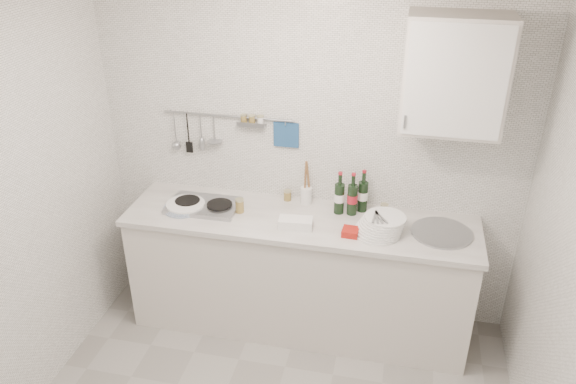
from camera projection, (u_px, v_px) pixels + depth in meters
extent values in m
plane|color=silver|center=(249.00, 7.00, 2.18)|extent=(3.00, 3.00, 0.00)
cube|color=silver|center=(309.00, 157.00, 3.97)|extent=(3.00, 0.02, 2.50)
cube|color=beige|center=(299.00, 275.00, 4.09)|extent=(2.40, 0.60, 0.88)
cube|color=silver|center=(300.00, 221.00, 3.87)|extent=(2.44, 0.64, 0.04)
cube|color=black|center=(299.00, 315.00, 4.29)|extent=(2.34, 0.52, 0.10)
cube|color=#93969B|center=(204.00, 206.00, 3.99)|extent=(0.50, 0.32, 0.03)
cylinder|color=black|center=(187.00, 201.00, 4.00)|extent=(0.18, 0.18, 0.01)
cylinder|color=black|center=(219.00, 205.00, 3.96)|extent=(0.18, 0.18, 0.01)
cylinder|color=#93969B|center=(442.00, 233.00, 3.68)|extent=(0.40, 0.40, 0.02)
cylinder|color=#93969B|center=(441.00, 240.00, 3.71)|extent=(0.34, 0.34, 0.10)
cylinder|color=#93969B|center=(228.00, 116.00, 3.93)|extent=(0.95, 0.02, 0.02)
cube|color=navy|center=(286.00, 135.00, 3.91)|extent=(0.18, 0.02, 0.18)
cube|color=beige|center=(455.00, 74.00, 3.32)|extent=(0.60, 0.35, 0.70)
cube|color=white|center=(456.00, 83.00, 3.17)|extent=(0.56, 0.01, 0.66)
cylinder|color=#93969B|center=(405.00, 122.00, 3.32)|extent=(0.01, 0.01, 0.08)
cylinder|color=#436699|center=(184.00, 208.00, 3.98)|extent=(0.29, 0.29, 0.01)
cylinder|color=#436699|center=(185.00, 206.00, 3.97)|extent=(0.28, 0.28, 0.01)
cylinder|color=#436699|center=(185.00, 204.00, 3.97)|extent=(0.27, 0.27, 0.01)
cylinder|color=white|center=(377.00, 232.00, 3.68)|extent=(0.31, 0.31, 0.01)
cylinder|color=white|center=(378.00, 230.00, 3.68)|extent=(0.31, 0.31, 0.01)
cylinder|color=white|center=(379.00, 228.00, 3.68)|extent=(0.30, 0.30, 0.01)
cylinder|color=white|center=(380.00, 226.00, 3.67)|extent=(0.30, 0.30, 0.01)
cylinder|color=white|center=(382.00, 224.00, 3.67)|extent=(0.29, 0.29, 0.01)
cylinder|color=white|center=(383.00, 222.00, 3.66)|extent=(0.28, 0.28, 0.01)
cylinder|color=white|center=(384.00, 219.00, 3.66)|extent=(0.28, 0.28, 0.01)
cylinder|color=white|center=(385.00, 217.00, 3.66)|extent=(0.27, 0.27, 0.01)
cube|color=white|center=(296.00, 223.00, 3.74)|extent=(0.23, 0.13, 0.07)
cube|color=#B32013|center=(350.00, 232.00, 3.66)|extent=(0.11, 0.11, 0.04)
cylinder|color=white|center=(306.00, 195.00, 4.03)|extent=(0.08, 0.08, 0.12)
cylinder|color=brown|center=(308.00, 176.00, 3.96)|extent=(0.04, 0.06, 0.25)
cylinder|color=brown|center=(305.00, 177.00, 3.97)|extent=(0.02, 0.05, 0.23)
cylinder|color=olive|center=(287.00, 196.00, 4.08)|extent=(0.05, 0.05, 0.07)
cylinder|color=tan|center=(287.00, 191.00, 4.06)|extent=(0.06, 0.06, 0.01)
cylinder|color=olive|center=(384.00, 210.00, 3.90)|extent=(0.05, 0.05, 0.07)
cylinder|color=tan|center=(385.00, 205.00, 3.88)|extent=(0.06, 0.06, 0.01)
cylinder|color=olive|center=(377.00, 217.00, 3.79)|extent=(0.06, 0.06, 0.08)
cylinder|color=tan|center=(377.00, 212.00, 3.77)|extent=(0.07, 0.07, 0.01)
cylinder|color=olive|center=(240.00, 206.00, 3.92)|extent=(0.06, 0.06, 0.09)
cylinder|color=tan|center=(239.00, 200.00, 3.89)|extent=(0.06, 0.06, 0.01)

